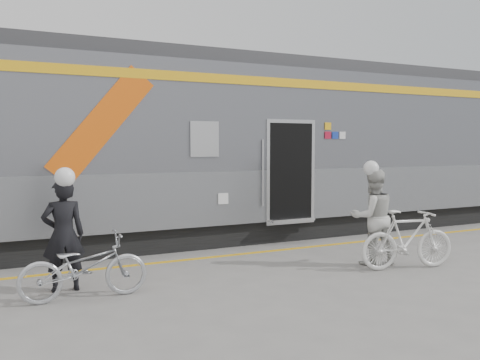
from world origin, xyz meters
TOP-DOWN VIEW (x-y plane):
  - ground at (0.00, 0.00)m, footprint 90.00×90.00m
  - train at (-1.02, 4.19)m, footprint 24.00×3.17m
  - safety_strip at (0.00, 2.15)m, footprint 24.00×0.12m
  - man at (-3.70, 1.05)m, footprint 0.61×0.41m
  - bicycle_left at (-3.50, 0.50)m, footprint 1.75×0.64m
  - woman at (1.48, 0.40)m, footprint 0.95×0.81m
  - bicycle_right at (1.78, -0.15)m, footprint 1.78×0.84m
  - helmet_man at (-3.70, 1.05)m, footprint 0.29×0.29m
  - helmet_woman at (1.48, 0.40)m, footprint 0.27×0.27m

SIDE VIEW (x-z plane):
  - ground at x=0.00m, z-range 0.00..0.00m
  - safety_strip at x=0.00m, z-range 0.00..0.01m
  - bicycle_left at x=-3.50m, z-range 0.00..0.91m
  - bicycle_right at x=1.78m, z-range 0.00..1.03m
  - man at x=-3.70m, z-range 0.00..1.65m
  - woman at x=1.48m, z-range 0.00..1.70m
  - helmet_man at x=-3.70m, z-range 1.65..1.94m
  - helmet_woman at x=1.48m, z-range 1.70..1.97m
  - train at x=-1.02m, z-range 0.00..4.10m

